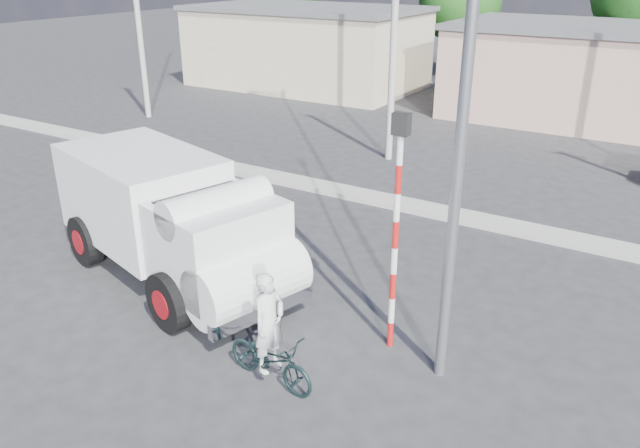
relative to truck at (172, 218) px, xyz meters
The scene contains 9 objects.
ground_plane 2.77m from the truck, 33.94° to the right, with size 120.00×120.00×0.00m, color #2B2B2D.
median 7.11m from the truck, 73.81° to the left, with size 40.00×0.80×0.16m, color #99968E.
truck is the anchor object (origin of this frame).
bicycle 4.46m from the truck, 25.35° to the right, with size 0.62×1.78×0.93m, color black.
cyclist 4.38m from the truck, 25.35° to the right, with size 0.64×0.42×1.75m, color silver.
traffic_pole 5.27m from the truck, ahead, with size 0.28×0.18×4.36m.
streetlight 7.01m from the truck, ahead, with size 2.34×0.22×9.00m.
building_row 20.92m from the truck, 81.64° to the left, with size 37.80×7.30×4.44m.
utility_poles 12.16m from the truck, 64.09° to the left, with size 35.40×0.24×8.00m.
Camera 1 is at (7.26, -7.45, 6.62)m, focal length 35.00 mm.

